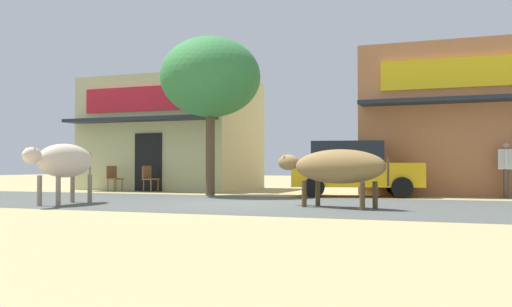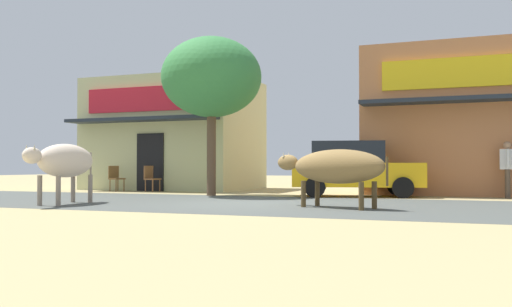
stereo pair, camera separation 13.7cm
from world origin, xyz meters
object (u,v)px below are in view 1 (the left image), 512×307
Objects in this scene: cow_far_dark at (336,167)px; cafe_chair_near_tree at (149,177)px; roadside_tree at (210,78)px; pedestrian_by_shop at (506,165)px; parked_hatchback_car at (353,168)px; cow_near_brown at (64,161)px; cafe_chair_by_doorway at (114,177)px.

cafe_chair_near_tree is at bearing 146.00° from cow_far_dark.
roadside_tree is 6.63m from cow_far_dark.
roadside_tree is at bearing 142.04° from cow_far_dark.
cow_far_dark reaches higher than cafe_chair_near_tree.
roadside_tree is 5.31× the size of cafe_chair_near_tree.
cafe_chair_near_tree is at bearing -179.27° from pedestrian_by_shop.
parked_hatchback_car is 7.35m from cafe_chair_near_tree.
parked_hatchback_car reaches higher than cow_near_brown.
cafe_chair_near_tree is (-7.32, 0.51, -0.33)m from parked_hatchback_car.
cow_far_dark is 3.03× the size of cafe_chair_near_tree.
pedestrian_by_shop is (9.93, 6.63, -0.08)m from cow_near_brown.
cow_far_dark is (0.56, -4.81, 0.05)m from parked_hatchback_car.
roadside_tree reaches higher than cow_near_brown.
cow_far_dark is 10.76m from cafe_chair_by_doorway.
cow_near_brown is at bearing -146.27° from pedestrian_by_shop.
cow_near_brown reaches higher than cow_far_dark.
parked_hatchback_car is at bearing -3.24° from cafe_chair_by_doorway.
roadside_tree reaches higher than cafe_chair_by_doorway.
pedestrian_by_shop is at bearing 33.73° from cow_near_brown.
roadside_tree is 4.70m from cafe_chair_near_tree.
parked_hatchback_car reaches higher than cow_far_dark.
cow_near_brown is 2.83× the size of cafe_chair_near_tree.
cow_far_dark is at bearing -123.86° from pedestrian_by_shop.
pedestrian_by_shop is at bearing 11.74° from roadside_tree.
cow_near_brown reaches higher than cafe_chair_near_tree.
cafe_chair_near_tree is (-11.54, -0.15, -0.43)m from pedestrian_by_shop.
parked_hatchback_car is 8.26m from cow_near_brown.
roadside_tree reaches higher than parked_hatchback_car.
pedestrian_by_shop reaches higher than cow_far_dark.
cow_far_dark is 6.58m from pedestrian_by_shop.
cow_near_brown is at bearing -169.45° from cow_far_dark.
parked_hatchback_car is (4.20, 1.10, -2.79)m from roadside_tree.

